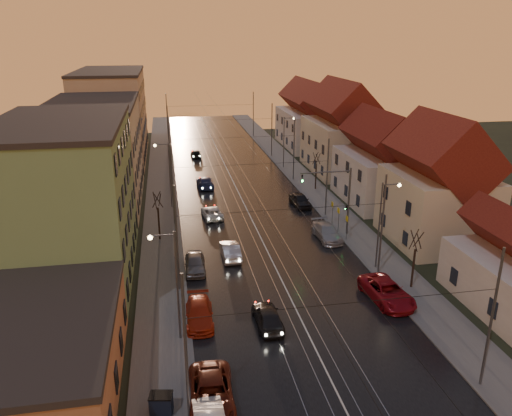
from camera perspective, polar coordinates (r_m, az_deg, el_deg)
ground at (r=35.29m, az=6.45°, el=-15.07°), size 160.00×160.00×0.00m
road at (r=71.19m, az=-2.66°, el=3.08°), size 16.00×120.00×0.04m
sidewalk_left at (r=70.62m, az=-10.74°, el=2.67°), size 4.00×120.00×0.15m
sidewalk_right at (r=73.10m, az=5.14°, el=3.50°), size 4.00×120.00×0.15m
tram_rail_0 at (r=70.94m, az=-4.43°, el=3.01°), size 0.06×120.00×0.03m
tram_rail_1 at (r=71.09m, az=-3.28°, el=3.07°), size 0.06×120.00×0.03m
tram_rail_2 at (r=71.28m, az=-2.05°, el=3.14°), size 0.06×120.00×0.03m
tram_rail_3 at (r=71.49m, az=-0.91°, el=3.19°), size 0.06×120.00×0.03m
apartment_left_0 at (r=32.37m, az=-24.73°, el=-15.64°), size 10.00×14.00×4.50m
apartment_left_1 at (r=44.70m, az=-20.82°, el=0.61°), size 10.00×18.00×13.00m
apartment_left_2 at (r=63.90m, az=-17.82°, el=5.83°), size 10.00×20.00×12.00m
apartment_left_3 at (r=87.17m, az=-16.05°, el=10.06°), size 10.00×24.00×14.00m
house_right_1 at (r=52.06m, az=20.10°, el=2.02°), size 8.67×10.20×10.80m
house_right_2 at (r=63.37m, az=14.27°, el=4.79°), size 9.18×12.24×9.20m
house_right_3 at (r=76.68m, az=9.79°, el=8.44°), size 9.18×14.28×11.50m
house_right_4 at (r=93.67m, az=6.03°, el=10.07°), size 9.18×16.32×10.00m
catenary_pole_l_0 at (r=26.65m, az=-8.01°, el=-16.08°), size 0.16×0.16×9.00m
catenary_pole_r_0 at (r=31.89m, az=25.31°, el=-11.52°), size 0.16×0.16×9.00m
catenary_pole_l_1 at (r=39.86m, az=-9.03°, el=-3.61°), size 0.16×0.16×9.00m
catenary_pole_r_1 at (r=43.54m, az=14.21°, el=-1.98°), size 0.16×0.16×9.00m
catenary_pole_l_2 at (r=54.01m, az=-9.51°, el=2.50°), size 0.16×0.16×9.00m
catenary_pole_r_2 at (r=56.78m, az=8.13°, el=3.40°), size 0.16×0.16×9.00m
catenary_pole_l_3 at (r=68.53m, az=-9.79°, el=6.05°), size 0.16×0.16×9.00m
catenary_pole_r_3 at (r=70.73m, az=4.36°, el=6.68°), size 0.16×0.16×9.00m
catenary_pole_l_4 at (r=83.22m, az=-9.97°, el=8.35°), size 0.16×0.16×9.00m
catenary_pole_r_4 at (r=85.04m, az=1.82°, el=8.86°), size 0.16×0.16×9.00m
catenary_pole_l_5 at (r=100.96m, az=-10.12°, el=10.23°), size 0.16×0.16×9.00m
catenary_pole_r_5 at (r=102.47m, az=-0.31°, el=10.65°), size 0.16×0.16×9.00m
street_lamp_0 at (r=33.33m, az=-9.57°, el=-7.67°), size 1.75×0.32×8.00m
street_lamp_1 at (r=44.46m, az=14.33°, el=-1.01°), size 1.75×0.32×8.00m
street_lamp_2 at (r=59.69m, az=-10.14°, el=4.45°), size 1.75×0.32×8.00m
street_lamp_3 at (r=77.42m, az=3.43°, el=8.09°), size 1.75×0.32×8.00m
traffic_light_mast at (r=51.14m, az=9.55°, el=1.65°), size 5.30×0.32×7.20m
bare_tree_0 at (r=50.86m, az=-11.08°, el=-1.06°), size 1.09×1.09×5.11m
bare_tree_1 at (r=42.53m, az=17.60°, el=-5.78°), size 1.09×1.09×5.11m
bare_tree_2 at (r=67.03m, az=6.88°, el=4.12°), size 1.09×1.09×5.11m
driving_car_0 at (r=36.46m, az=1.34°, el=-12.29°), size 1.85×4.45×1.51m
driving_car_1 at (r=46.73m, az=-2.97°, el=-4.87°), size 1.65×4.57×1.50m
driving_car_2 at (r=56.95m, az=-5.04°, el=-0.54°), size 2.48×4.63×1.24m
driving_car_3 at (r=68.40m, az=-5.85°, el=2.95°), size 2.25×5.17×1.48m
driving_car_4 at (r=85.70m, az=-6.88°, el=6.20°), size 1.83×4.08×1.36m
parked_left_1 at (r=29.97m, az=-5.12°, el=-20.36°), size 2.71×5.52×1.51m
parked_left_2 at (r=37.13m, az=-6.49°, el=-11.90°), size 2.09×4.85×1.39m
parked_left_3 at (r=44.55m, az=-6.99°, el=-6.26°), size 1.91×4.44×1.49m
parked_right_0 at (r=40.81m, az=14.73°, el=-9.25°), size 3.16×5.92×1.58m
parked_right_1 at (r=51.40m, az=8.10°, el=-2.75°), size 2.28×5.20×1.49m
parked_right_2 at (r=60.81m, az=5.06°, el=0.90°), size 2.20×4.63×1.53m
dumpster at (r=29.75m, az=-10.77°, el=-21.17°), size 1.32×1.00×1.10m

